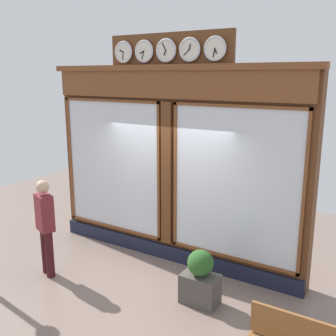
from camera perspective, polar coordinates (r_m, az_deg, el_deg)
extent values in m
cube|color=#5B3319|center=(7.12, 0.64, -0.03)|extent=(5.01, 0.30, 3.45)
cube|color=#191E33|center=(7.51, -0.08, -12.13)|extent=(5.01, 0.08, 0.28)
cube|color=brown|center=(6.77, -0.18, 12.03)|extent=(4.91, 0.08, 0.47)
cube|color=brown|center=(6.79, -0.09, 14.42)|extent=(5.12, 0.20, 0.10)
cube|color=silver|center=(6.44, 9.62, -2.43)|extent=(2.16, 0.02, 2.48)
cube|color=brown|center=(6.20, 10.01, 8.86)|extent=(2.26, 0.04, 0.05)
cube|color=brown|center=(6.87, 9.14, -12.68)|extent=(2.26, 0.04, 0.05)
cube|color=brown|center=(6.11, 19.16, -3.86)|extent=(0.05, 0.04, 2.58)
cube|color=brown|center=(6.90, 1.08, -1.18)|extent=(0.05, 0.04, 2.58)
cube|color=silver|center=(7.74, -8.11, 0.30)|extent=(2.16, 0.02, 2.48)
cube|color=brown|center=(7.55, -8.52, 9.68)|extent=(2.26, 0.04, 0.05)
cube|color=brown|center=(8.11, -7.90, -8.49)|extent=(2.26, 0.04, 0.05)
cube|color=brown|center=(8.47, -13.93, 1.16)|extent=(0.05, 0.04, 2.58)
cube|color=brown|center=(7.08, -1.35, -0.80)|extent=(0.05, 0.04, 2.58)
cube|color=#5B3319|center=(6.99, -0.13, -0.98)|extent=(0.20, 0.10, 2.58)
cube|color=#5B3319|center=(6.83, 0.09, 16.69)|extent=(2.37, 0.06, 0.58)
cylinder|color=silver|center=(6.33, 6.87, 16.87)|extent=(0.32, 0.02, 0.32)
torus|color=silver|center=(6.33, 6.85, 16.87)|extent=(0.38, 0.04, 0.38)
cube|color=black|center=(6.31, 6.95, 16.52)|extent=(0.05, 0.01, 0.09)
cube|color=black|center=(6.32, 6.69, 16.28)|extent=(0.04, 0.01, 0.13)
sphere|color=black|center=(6.32, 6.80, 16.88)|extent=(0.02, 0.02, 0.02)
cylinder|color=silver|center=(6.54, 3.17, 16.83)|extent=(0.32, 0.02, 0.32)
torus|color=silver|center=(6.53, 3.16, 16.83)|extent=(0.39, 0.04, 0.39)
cube|color=black|center=(6.52, 3.19, 17.20)|extent=(0.04, 0.01, 0.09)
cube|color=black|center=(6.54, 2.70, 16.44)|extent=(0.11, 0.01, 0.10)
sphere|color=black|center=(6.52, 3.09, 16.84)|extent=(0.02, 0.02, 0.02)
cylinder|color=silver|center=(6.76, -0.28, 16.73)|extent=(0.32, 0.02, 0.32)
torus|color=silver|center=(6.76, -0.30, 16.73)|extent=(0.39, 0.05, 0.39)
cube|color=black|center=(6.76, -0.46, 16.39)|extent=(0.05, 0.01, 0.09)
cube|color=black|center=(6.77, -0.60, 17.22)|extent=(0.08, 0.01, 0.12)
sphere|color=black|center=(6.75, -0.37, 16.73)|extent=(0.02, 0.02, 0.02)
cylinder|color=silver|center=(7.01, -3.50, 16.58)|extent=(0.32, 0.02, 0.32)
torus|color=silver|center=(7.01, -3.52, 16.58)|extent=(0.38, 0.04, 0.38)
cube|color=black|center=(7.02, -3.85, 16.44)|extent=(0.09, 0.01, 0.05)
cube|color=black|center=(7.01, -3.70, 16.06)|extent=(0.05, 0.01, 0.13)
sphere|color=black|center=(7.00, -3.59, 16.59)|extent=(0.02, 0.02, 0.02)
cylinder|color=silver|center=(7.28, -6.48, 16.40)|extent=(0.32, 0.02, 0.32)
torus|color=silver|center=(7.28, -6.50, 16.41)|extent=(0.38, 0.04, 0.38)
cube|color=black|center=(7.29, -6.81, 16.53)|extent=(0.09, 0.01, 0.05)
cube|color=black|center=(7.27, -6.59, 15.88)|extent=(0.03, 0.01, 0.13)
sphere|color=black|center=(7.26, -6.57, 16.41)|extent=(0.02, 0.02, 0.02)
cylinder|color=#3A1316|center=(7.27, -17.38, -11.34)|extent=(0.14, 0.14, 0.82)
cylinder|color=#3A1316|center=(7.10, -16.84, -11.93)|extent=(0.14, 0.14, 0.82)
cube|color=maroon|center=(6.92, -17.52, -6.20)|extent=(0.42, 0.34, 0.62)
sphere|color=tan|center=(6.79, -17.78, -2.61)|extent=(0.22, 0.22, 0.22)
cube|color=#4C4742|center=(6.20, 4.66, -17.12)|extent=(0.56, 0.36, 0.46)
sphere|color=#285623|center=(6.00, 4.74, -13.59)|extent=(0.40, 0.40, 0.40)
cube|color=brown|center=(4.76, 20.55, -21.86)|extent=(1.40, 0.04, 0.36)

